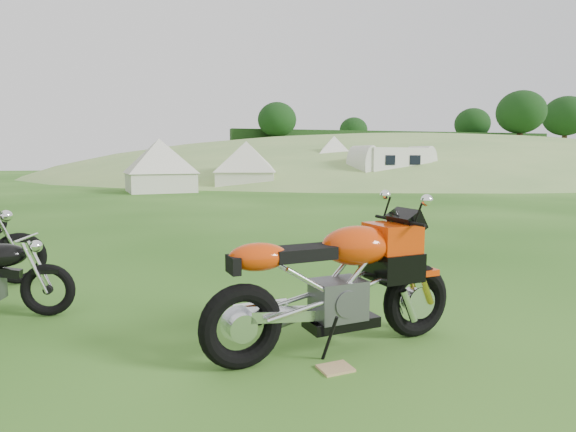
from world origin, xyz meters
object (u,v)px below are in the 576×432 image
object	(u,v)px
tent_mid	(246,164)
caravan	(392,167)
plywood_board	(335,368)
tent_right	(334,161)
tent_left	(160,165)
sport_motorcycle	(336,274)

from	to	relation	value
tent_mid	caravan	distance (m)	7.75
plywood_board	tent_right	bearing A→B (deg)	68.78
tent_left	tent_right	xyz separation A→B (m)	(10.20, 3.59, 0.12)
sport_motorcycle	caravan	xyz separation A→B (m)	(10.93, 19.60, 0.42)
sport_motorcycle	tent_mid	size ratio (longest dim) A/B	0.76
tent_left	tent_right	size ratio (longest dim) A/B	0.92
plywood_board	tent_mid	distance (m)	21.88
tent_mid	tent_right	bearing A→B (deg)	37.78
plywood_board	tent_left	bearing A→B (deg)	92.57
tent_right	caravan	bearing A→B (deg)	-49.35
tent_left	caravan	xyz separation A→B (m)	(11.98, -0.38, -0.19)
plywood_board	caravan	bearing A→B (deg)	60.98
sport_motorcycle	plywood_board	world-z (taller)	sport_motorcycle
tent_left	tent_mid	bearing A→B (deg)	7.90
plywood_board	tent_left	distance (m)	20.39
sport_motorcycle	tent_mid	xyz separation A→B (m)	(3.35, 21.22, 0.59)
tent_mid	caravan	world-z (taller)	tent_mid
plywood_board	caravan	distance (m)	22.84
tent_left	caravan	size ratio (longest dim) A/B	0.63
plywood_board	tent_mid	world-z (taller)	tent_mid
sport_motorcycle	caravan	size ratio (longest dim) A/B	0.48
sport_motorcycle	plywood_board	size ratio (longest dim) A/B	8.90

